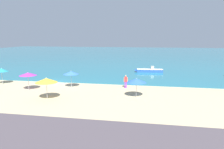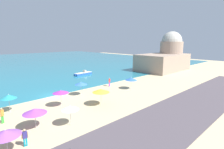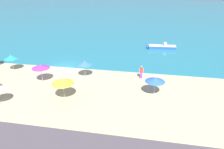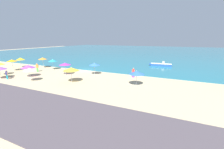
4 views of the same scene
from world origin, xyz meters
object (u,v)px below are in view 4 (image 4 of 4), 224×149
bather_1 (37,67)px  bather_2 (7,74)px  beach_umbrella_2 (53,60)px  beach_umbrella_11 (12,60)px  beach_umbrella_9 (43,58)px  beach_umbrella_8 (71,69)px  beach_umbrella_5 (28,66)px  skiff_nearshore (161,65)px  beach_umbrella_4 (20,59)px  beach_umbrella_3 (94,64)px  bather_0 (133,72)px  beach_umbrella_7 (29,69)px  beach_umbrella_0 (65,64)px  beach_umbrella_1 (137,73)px

bather_1 → bather_2: (0.42, -6.47, -0.11)m
beach_umbrella_2 → beach_umbrella_11: bearing=-145.5°
bather_2 → beach_umbrella_9: bearing=105.4°
beach_umbrella_2 → beach_umbrella_8: bearing=-31.2°
beach_umbrella_5 → skiff_nearshore: (20.62, 21.45, -1.55)m
beach_umbrella_11 → bather_2: 7.60m
beach_umbrella_4 → beach_umbrella_9: size_ratio=0.95×
beach_umbrella_3 → bather_0: 7.63m
beach_umbrella_3 → beach_umbrella_7: bearing=-129.6°
beach_umbrella_11 → bather_0: size_ratio=1.42×
beach_umbrella_0 → beach_umbrella_11: (-12.72, -1.99, 0.15)m
beach_umbrella_8 → bather_2: (-11.35, -3.16, -1.26)m
beach_umbrella_2 → beach_umbrella_3: (10.92, -0.22, -0.07)m
beach_umbrella_1 → beach_umbrella_3: size_ratio=0.97×
beach_umbrella_1 → bather_1: (-21.61, 0.57, -0.94)m
beach_umbrella_8 → beach_umbrella_5: bearing=-177.3°
beach_umbrella_0 → bather_1: bearing=-177.9°
beach_umbrella_11 → beach_umbrella_2: bearing=34.5°
beach_umbrella_1 → skiff_nearshore: bearing=85.8°
beach_umbrella_0 → beach_umbrella_1: size_ratio=1.06×
beach_umbrella_1 → beach_umbrella_5: (-19.29, -3.18, -0.03)m
beach_umbrella_2 → beach_umbrella_9: beach_umbrella_9 is taller
beach_umbrella_0 → beach_umbrella_1: (14.25, -0.83, -0.18)m
beach_umbrella_7 → bather_0: (14.49, 9.45, -1.02)m
skiff_nearshore → beach_umbrella_8: bearing=-118.0°
bather_0 → beach_umbrella_2: bearing=-177.6°
beach_umbrella_7 → beach_umbrella_11: (-10.73, 4.00, 0.26)m
beach_umbrella_9 → bather_1: bearing=-56.7°
beach_umbrella_5 → bather_2: beach_umbrella_5 is taller
bather_2 → skiff_nearshore: size_ratio=0.30×
beach_umbrella_9 → skiff_nearshore: bearing=29.2°
beach_umbrella_2 → beach_umbrella_3: 10.92m
beach_umbrella_1 → skiff_nearshore: beach_umbrella_1 is taller
beach_umbrella_0 → beach_umbrella_1: beach_umbrella_0 is taller
beach_umbrella_5 → beach_umbrella_7: (3.05, -1.98, 0.09)m
beach_umbrella_5 → beach_umbrella_11: (-7.68, 2.02, 0.35)m
beach_umbrella_3 → bather_2: bearing=-142.4°
beach_umbrella_3 → beach_umbrella_8: (-0.60, -6.03, 0.12)m
beach_umbrella_4 → beach_umbrella_2: bearing=6.9°
beach_umbrella_1 → bather_0: bearing=112.2°
beach_umbrella_1 → beach_umbrella_5: bearing=-170.6°
bather_1 → bather_2: bather_1 is taller
beach_umbrella_9 → skiff_nearshore: (25.30, 14.12, -1.86)m
beach_umbrella_11 → bather_1: bearing=17.9°
beach_umbrella_5 → bather_2: 3.48m
beach_umbrella_7 → bather_2: beach_umbrella_7 is taller
beach_umbrella_5 → beach_umbrella_8: 9.46m
bather_0 → bather_2: (-19.44, -10.19, -0.09)m
beach_umbrella_11 → bather_0: bearing=12.2°
beach_umbrella_1 → beach_umbrella_9: bearing=170.2°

